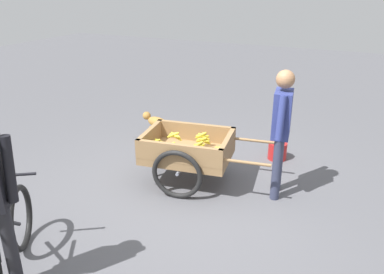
{
  "coord_description": "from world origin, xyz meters",
  "views": [
    {
      "loc": [
        -1.73,
        3.74,
        2.5
      ],
      "look_at": [
        0.11,
        -0.15,
        0.75
      ],
      "focal_mm": 36.2,
      "sensor_mm": 36.0,
      "label": 1
    }
  ],
  "objects_px": {
    "bicycle": "(5,248)",
    "plastic_bucket": "(277,151)",
    "fruit_cart": "(188,152)",
    "vendor_person": "(281,124)",
    "dog": "(156,122)"
  },
  "relations": [
    {
      "from": "bicycle",
      "to": "plastic_bucket",
      "type": "height_order",
      "value": "bicycle"
    },
    {
      "from": "fruit_cart",
      "to": "plastic_bucket",
      "type": "distance_m",
      "value": 1.54
    },
    {
      "from": "vendor_person",
      "to": "plastic_bucket",
      "type": "relative_size",
      "value": 5.74
    },
    {
      "from": "fruit_cart",
      "to": "vendor_person",
      "type": "relative_size",
      "value": 1.11
    },
    {
      "from": "vendor_person",
      "to": "dog",
      "type": "bearing_deg",
      "value": -23.83
    },
    {
      "from": "vendor_person",
      "to": "dog",
      "type": "xyz_separation_m",
      "value": [
        2.31,
        -1.02,
        -0.67
      ]
    },
    {
      "from": "bicycle",
      "to": "dog",
      "type": "height_order",
      "value": "bicycle"
    },
    {
      "from": "fruit_cart",
      "to": "plastic_bucket",
      "type": "height_order",
      "value": "fruit_cart"
    },
    {
      "from": "dog",
      "to": "plastic_bucket",
      "type": "distance_m",
      "value": 2.08
    },
    {
      "from": "dog",
      "to": "bicycle",
      "type": "bearing_deg",
      "value": 98.89
    },
    {
      "from": "dog",
      "to": "plastic_bucket",
      "type": "relative_size",
      "value": 2.38
    },
    {
      "from": "vendor_person",
      "to": "bicycle",
      "type": "xyz_separation_m",
      "value": [
        1.76,
        2.51,
        -0.59
      ]
    },
    {
      "from": "vendor_person",
      "to": "plastic_bucket",
      "type": "bearing_deg",
      "value": -77.38
    },
    {
      "from": "vendor_person",
      "to": "dog",
      "type": "distance_m",
      "value": 2.61
    },
    {
      "from": "vendor_person",
      "to": "plastic_bucket",
      "type": "height_order",
      "value": "vendor_person"
    }
  ]
}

